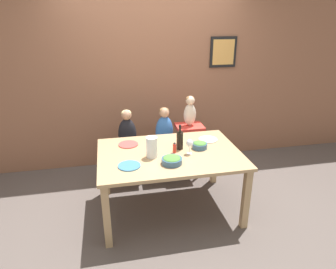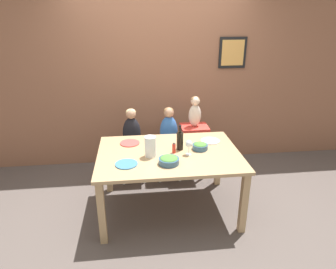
# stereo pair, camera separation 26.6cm
# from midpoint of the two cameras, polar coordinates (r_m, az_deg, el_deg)

# --- Properties ---
(ground_plane) EXTENTS (14.00, 14.00, 0.00)m
(ground_plane) POSITION_cam_midpoint_polar(r_m,az_deg,el_deg) (3.64, 2.30, -13.92)
(ground_plane) COLOR #564C47
(wall_back) EXTENTS (10.00, 0.09, 2.70)m
(wall_back) POSITION_cam_midpoint_polar(r_m,az_deg,el_deg) (4.35, -0.15, 11.60)
(wall_back) COLOR #8E5B42
(wall_back) RESTS_ON ground_plane
(dining_table) EXTENTS (1.54, 1.08, 0.73)m
(dining_table) POSITION_cam_midpoint_polar(r_m,az_deg,el_deg) (3.31, 2.47, -4.85)
(dining_table) COLOR tan
(dining_table) RESTS_ON ground_plane
(chair_far_left) EXTENTS (0.43, 0.37, 0.47)m
(chair_far_left) POSITION_cam_midpoint_polar(r_m,az_deg,el_deg) (4.05, -4.87, -3.57)
(chair_far_left) COLOR silver
(chair_far_left) RESTS_ON ground_plane
(chair_far_center) EXTENTS (0.43, 0.37, 0.47)m
(chair_far_center) POSITION_cam_midpoint_polar(r_m,az_deg,el_deg) (4.09, 2.00, -3.23)
(chair_far_center) COLOR silver
(chair_far_center) RESTS_ON ground_plane
(chair_right_highchair) EXTENTS (0.36, 0.31, 0.74)m
(chair_right_highchair) POSITION_cam_midpoint_polar(r_m,az_deg,el_deg) (4.08, 6.84, -0.65)
(chair_right_highchair) COLOR silver
(chair_right_highchair) RESTS_ON ground_plane
(person_child_left) EXTENTS (0.24, 0.17, 0.54)m
(person_child_left) POSITION_cam_midpoint_polar(r_m,az_deg,el_deg) (3.92, -5.02, 0.91)
(person_child_left) COLOR black
(person_child_left) RESTS_ON chair_far_left
(person_child_center) EXTENTS (0.24, 0.17, 0.54)m
(person_child_center) POSITION_cam_midpoint_polar(r_m,az_deg,el_deg) (3.96, 2.06, 1.21)
(person_child_center) COLOR #3366B2
(person_child_center) RESTS_ON chair_far_center
(person_baby_right) EXTENTS (0.17, 0.12, 0.40)m
(person_baby_right) POSITION_cam_midpoint_polar(r_m,az_deg,el_deg) (3.95, 7.09, 4.49)
(person_baby_right) COLOR beige
(person_baby_right) RESTS_ON chair_right_highchair
(wine_bottle) EXTENTS (0.07, 0.07, 0.29)m
(wine_bottle) POSITION_cam_midpoint_polar(r_m,az_deg,el_deg) (3.31, 4.59, -1.13)
(wine_bottle) COLOR black
(wine_bottle) RESTS_ON dining_table
(paper_towel_roll) EXTENTS (0.12, 0.12, 0.22)m
(paper_towel_roll) POSITION_cam_midpoint_polar(r_m,az_deg,el_deg) (3.14, -0.95, -2.35)
(paper_towel_roll) COLOR white
(paper_towel_roll) RESTS_ON dining_table
(wine_glass_near) EXTENTS (0.07, 0.07, 0.17)m
(wine_glass_near) POSITION_cam_midpoint_polar(r_m,az_deg,el_deg) (3.19, 6.38, -1.91)
(wine_glass_near) COLOR white
(wine_glass_near) RESTS_ON dining_table
(salad_bowl_large) EXTENTS (0.21, 0.21, 0.08)m
(salad_bowl_large) POSITION_cam_midpoint_polar(r_m,az_deg,el_deg) (3.02, 2.70, -4.95)
(salad_bowl_large) COLOR #335675
(salad_bowl_large) RESTS_ON dining_table
(salad_bowl_small) EXTENTS (0.17, 0.17, 0.08)m
(salad_bowl_small) POSITION_cam_midpoint_polar(r_m,az_deg,el_deg) (3.36, 8.39, -2.24)
(salad_bowl_small) COLOR #335675
(salad_bowl_small) RESTS_ON dining_table
(dinner_plate_front_left) EXTENTS (0.23, 0.23, 0.01)m
(dinner_plate_front_left) POSITION_cam_midpoint_polar(r_m,az_deg,el_deg) (3.02, -5.45, -5.68)
(dinner_plate_front_left) COLOR teal
(dinner_plate_front_left) RESTS_ON dining_table
(dinner_plate_back_left) EXTENTS (0.23, 0.23, 0.01)m
(dinner_plate_back_left) POSITION_cam_midpoint_polar(r_m,az_deg,el_deg) (3.50, -5.14, -1.67)
(dinner_plate_back_left) COLOR #D14C47
(dinner_plate_back_left) RESTS_ON dining_table
(dinner_plate_back_right) EXTENTS (0.23, 0.23, 0.01)m
(dinner_plate_back_right) POSITION_cam_midpoint_polar(r_m,az_deg,el_deg) (3.60, 10.17, -1.23)
(dinner_plate_back_right) COLOR silver
(dinner_plate_back_right) RESTS_ON dining_table
(condiment_bottle_hot_sauce) EXTENTS (0.04, 0.04, 0.12)m
(condiment_bottle_hot_sauce) POSITION_cam_midpoint_polar(r_m,az_deg,el_deg) (3.24, 3.48, -2.59)
(condiment_bottle_hot_sauce) COLOR red
(condiment_bottle_hot_sauce) RESTS_ON dining_table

